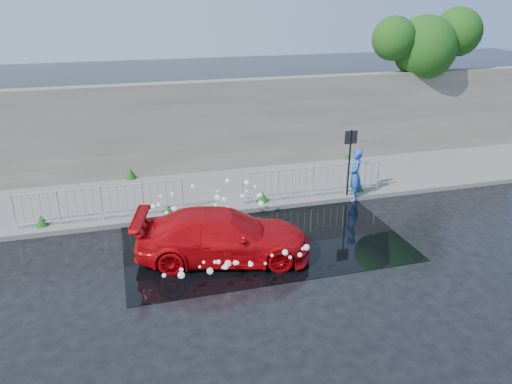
{
  "coord_description": "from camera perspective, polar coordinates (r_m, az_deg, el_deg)",
  "views": [
    {
      "loc": [
        -3.26,
        -11.59,
        6.75
      ],
      "look_at": [
        0.65,
        2.23,
        1.0
      ],
      "focal_mm": 35.0,
      "sensor_mm": 36.0,
      "label": 1
    }
  ],
  "objects": [
    {
      "name": "retaining_wall",
      "position": [
        19.67,
        -5.81,
        7.45
      ],
      "size": [
        30.0,
        0.6,
        3.5
      ],
      "primitive_type": "cube",
      "color": "#5F5B50",
      "rests_on": "pavement"
    },
    {
      "name": "ground",
      "position": [
        13.8,
        -0.07,
        -7.45
      ],
      "size": [
        90.0,
        90.0,
        0.0
      ],
      "primitive_type": "plane",
      "color": "black",
      "rests_on": "ground"
    },
    {
      "name": "tree",
      "position": [
        23.04,
        19.04,
        15.8
      ],
      "size": [
        4.93,
        2.67,
        6.23
      ],
      "color": "#332114",
      "rests_on": "ground"
    },
    {
      "name": "weeds",
      "position": [
        17.62,
        -5.21,
        0.33
      ],
      "size": [
        12.17,
        3.93,
        0.41
      ],
      "color": "#114312",
      "rests_on": "pavement"
    },
    {
      "name": "person",
      "position": [
        17.48,
        11.27,
        1.9
      ],
      "size": [
        0.65,
        0.78,
        1.83
      ],
      "primitive_type": "imported",
      "rotation": [
        0.0,
        0.0,
        -1.93
      ],
      "color": "blue",
      "rests_on": "ground"
    },
    {
      "name": "pavement",
      "position": [
        18.17,
        -4.34,
        0.22
      ],
      "size": [
        30.0,
        4.0,
        0.15
      ],
      "primitive_type": "cube",
      "color": "slate",
      "rests_on": "ground"
    },
    {
      "name": "red_car",
      "position": [
        13.47,
        -3.77,
        -5.01
      ],
      "size": [
        4.99,
        2.92,
        1.36
      ],
      "primitive_type": "imported",
      "rotation": [
        0.0,
        0.0,
        1.34
      ],
      "color": "#C0070D",
      "rests_on": "ground"
    },
    {
      "name": "railing_right",
      "position": [
        17.27,
        6.52,
        1.31
      ],
      "size": [
        5.05,
        0.05,
        1.1
      ],
      "color": "silver",
      "rests_on": "pavement"
    },
    {
      "name": "puddle",
      "position": [
        14.76,
        0.75,
        -5.35
      ],
      "size": [
        8.0,
        5.0,
        0.01
      ],
      "primitive_type": "cube",
      "color": "black",
      "rests_on": "ground"
    },
    {
      "name": "curb",
      "position": [
        16.37,
        -2.92,
        -2.25
      ],
      "size": [
        30.0,
        0.25,
        0.16
      ],
      "primitive_type": "cube",
      "color": "slate",
      "rests_on": "ground"
    },
    {
      "name": "sign_post",
      "position": [
        17.22,
        10.68,
        4.48
      ],
      "size": [
        0.45,
        0.06,
        2.5
      ],
      "color": "black",
      "rests_on": "ground"
    },
    {
      "name": "water_spray",
      "position": [
        14.17,
        -4.39,
        -3.6
      ],
      "size": [
        3.63,
        5.41,
        0.85
      ],
      "color": "white",
      "rests_on": "ground"
    },
    {
      "name": "railing_left",
      "position": [
        16.12,
        -17.24,
        -1.11
      ],
      "size": [
        5.05,
        0.05,
        1.1
      ],
      "color": "silver",
      "rests_on": "pavement"
    }
  ]
}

